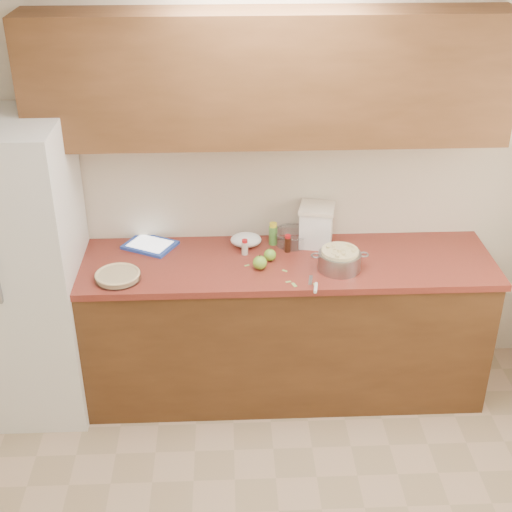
{
  "coord_description": "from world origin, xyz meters",
  "views": [
    {
      "loc": [
        -0.23,
        -2.15,
        2.94
      ],
      "look_at": [
        -0.08,
        1.43,
        0.98
      ],
      "focal_mm": 50.0,
      "sensor_mm": 36.0,
      "label": 1
    }
  ],
  "objects_px": {
    "pie": "(118,276)",
    "flour_canister": "(316,225)",
    "colander": "(340,260)",
    "tablet": "(150,245)"
  },
  "relations": [
    {
      "from": "pie",
      "to": "flour_canister",
      "type": "bearing_deg",
      "value": 18.18
    },
    {
      "from": "colander",
      "to": "tablet",
      "type": "bearing_deg",
      "value": 163.71
    },
    {
      "from": "pie",
      "to": "colander",
      "type": "height_order",
      "value": "colander"
    },
    {
      "from": "pie",
      "to": "colander",
      "type": "bearing_deg",
      "value": 2.86
    },
    {
      "from": "pie",
      "to": "colander",
      "type": "xyz_separation_m",
      "value": [
        1.25,
        0.06,
        0.04
      ]
    },
    {
      "from": "colander",
      "to": "flour_canister",
      "type": "bearing_deg",
      "value": 107.22
    },
    {
      "from": "colander",
      "to": "flour_canister",
      "type": "distance_m",
      "value": 0.34
    },
    {
      "from": "pie",
      "to": "flour_canister",
      "type": "xyz_separation_m",
      "value": [
        1.15,
        0.38,
        0.11
      ]
    },
    {
      "from": "tablet",
      "to": "colander",
      "type": "bearing_deg",
      "value": 11.63
    },
    {
      "from": "colander",
      "to": "tablet",
      "type": "relative_size",
      "value": 0.93
    }
  ]
}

